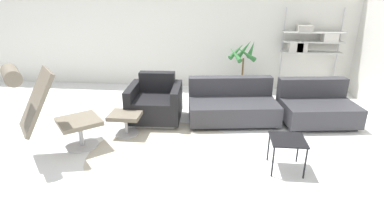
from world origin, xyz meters
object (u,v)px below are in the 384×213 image
at_px(armchair_red, 155,103).
at_px(potted_plant, 242,71).
at_px(lounge_chair, 47,105).
at_px(couch_low, 232,106).
at_px(couch_second, 316,108).
at_px(ottoman, 126,119).
at_px(side_table, 288,142).
at_px(shelf_unit, 310,41).

height_order(armchair_red, potted_plant, potted_plant).
height_order(lounge_chair, potted_plant, lounge_chair).
xyz_separation_m(couch_low, couch_second, (1.39, 0.06, 0.00)).
distance_m(ottoman, armchair_red, 0.68).
bearing_deg(armchair_red, couch_low, -176.81).
xyz_separation_m(lounge_chair, potted_plant, (2.61, 2.70, -0.18)).
distance_m(lounge_chair, potted_plant, 3.76).
xyz_separation_m(couch_low, side_table, (0.62, -1.46, 0.12)).
relative_size(side_table, potted_plant, 0.35).
bearing_deg(lounge_chair, ottoman, 90.00).
distance_m(armchair_red, couch_low, 1.28).
relative_size(lounge_chair, ottoman, 2.64).
xyz_separation_m(couch_second, side_table, (-0.77, -1.52, 0.12)).
height_order(couch_low, side_table, couch_low).
bearing_deg(ottoman, couch_low, 24.28).
bearing_deg(couch_second, shelf_unit, -104.46).
bearing_deg(couch_second, couch_low, -5.49).
height_order(ottoman, armchair_red, armchair_red).
distance_m(armchair_red, side_table, 2.32).
bearing_deg(couch_low, potted_plant, -107.70).
xyz_separation_m(lounge_chair, side_table, (2.99, -0.08, -0.34)).
height_order(side_table, shelf_unit, shelf_unit).
height_order(lounge_chair, couch_second, lounge_chair).
xyz_separation_m(ottoman, side_table, (2.22, -0.74, 0.12)).
distance_m(couch_low, shelf_unit, 2.41).
relative_size(side_table, shelf_unit, 0.24).
bearing_deg(ottoman, lounge_chair, -139.45).
xyz_separation_m(couch_second, shelf_unit, (0.18, 1.57, 0.84)).
height_order(ottoman, couch_second, couch_second).
distance_m(armchair_red, potted_plant, 2.10).
xyz_separation_m(lounge_chair, couch_low, (2.38, 1.39, -0.46)).
bearing_deg(shelf_unit, side_table, -107.06).
bearing_deg(couch_second, armchair_red, -3.88).
bearing_deg(lounge_chair, shelf_unit, 86.86).
bearing_deg(potted_plant, side_table, -82.04).
xyz_separation_m(armchair_red, couch_low, (1.28, 0.13, -0.04)).
distance_m(ottoman, shelf_unit, 4.04).
bearing_deg(shelf_unit, armchair_red, -148.24).
height_order(couch_second, shelf_unit, shelf_unit).
xyz_separation_m(potted_plant, shelf_unit, (1.34, 0.31, 0.57)).
xyz_separation_m(couch_low, potted_plant, (0.23, 1.32, 0.28)).
distance_m(armchair_red, shelf_unit, 3.44).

